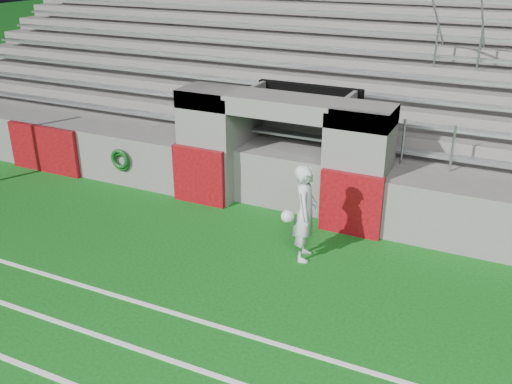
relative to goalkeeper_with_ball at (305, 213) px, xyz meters
The scene contains 4 objects.
ground 2.28m from the goalkeeper_with_ball, 128.71° to the right, with size 90.00×90.00×0.00m, color #0D5012.
stadium_structure 6.50m from the goalkeeper_with_ball, 101.56° to the left, with size 26.00×8.48×5.42m.
goalkeeper_with_ball is the anchor object (origin of this frame).
hose_coil 5.46m from the goalkeeper_with_ball, 166.18° to the left, with size 0.50×0.14×0.59m.
Camera 1 is at (4.59, -7.44, 5.56)m, focal length 40.00 mm.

